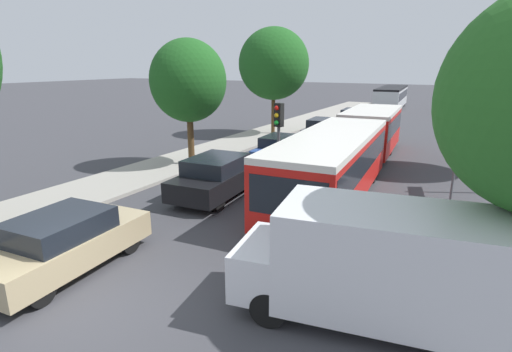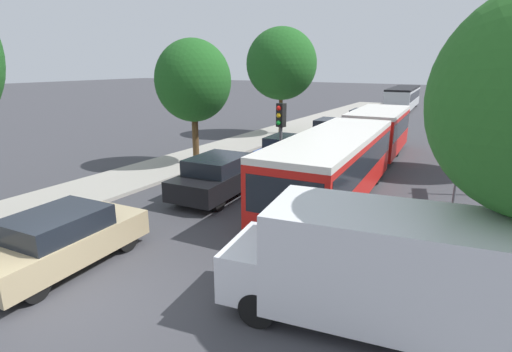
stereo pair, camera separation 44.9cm
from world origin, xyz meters
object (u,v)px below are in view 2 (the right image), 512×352
object	(u,v)px
city_bus_rear	(403,97)
white_van	(367,264)
queued_car_silver	(363,119)
tree_left_mid	(194,83)
direction_sign_post	(502,129)
tree_left_far	(281,64)
queued_car_blue	(285,149)
traffic_light	(281,127)
queued_car_tan	(62,239)
queued_car_graphite	(330,130)
no_entry_sign	(459,160)
queued_car_black	(219,176)
articulated_bus	(356,146)

from	to	relation	value
city_bus_rear	white_van	bearing A→B (deg)	-174.20
queued_car_silver	white_van	size ratio (longest dim) A/B	0.85
tree_left_mid	queued_car_silver	bearing A→B (deg)	76.33
direction_sign_post	tree_left_far	xyz separation A→B (m)	(-13.05, 7.88, 2.28)
queued_car_blue	traffic_light	world-z (taller)	traffic_light
queued_car_tan	traffic_light	size ratio (longest dim) A/B	1.25
queued_car_blue	queued_car_graphite	size ratio (longest dim) A/B	0.95
white_van	tree_left_mid	xyz separation A→B (m)	(-10.50, 8.09, 2.74)
city_bus_rear	queued_car_blue	bearing A→B (deg)	175.53
traffic_light	no_entry_sign	distance (m)	6.30
city_bus_rear	queued_car_tan	bearing A→B (deg)	175.77
queued_car_black	direction_sign_post	xyz separation A→B (m)	(8.94, 5.23, 1.77)
traffic_light	tree_left_far	size ratio (longest dim) A/B	0.47
articulated_bus	queued_car_blue	distance (m)	3.96
tree_left_far	queued_car_black	bearing A→B (deg)	-72.59
city_bus_rear	tree_left_mid	bearing A→B (deg)	169.35
queued_car_black	white_van	xyz separation A→B (m)	(6.89, -4.92, 0.46)
queued_car_black	tree_left_mid	world-z (taller)	tree_left_mid
queued_car_black	traffic_light	world-z (taller)	traffic_light
tree_left_far	queued_car_tan	bearing A→B (deg)	-78.38
queued_car_black	queued_car_blue	distance (m)	5.97
articulated_bus	queued_car_black	distance (m)	6.35
city_bus_rear	queued_car_graphite	xyz separation A→B (m)	(-0.25, -21.86, -0.65)
queued_car_graphite	queued_car_blue	bearing A→B (deg)	176.87
traffic_light	queued_car_silver	bearing A→B (deg)	-162.73
queued_car_black	tree_left_far	distance (m)	14.33
queued_car_blue	no_entry_sign	xyz separation A→B (m)	(8.02, -3.66, 1.18)
queued_car_tan	white_van	xyz separation A→B (m)	(6.98, 1.54, 0.51)
articulated_bus	tree_left_far	size ratio (longest dim) A/B	2.30
articulated_bus	queued_car_silver	size ratio (longest dim) A/B	3.72
queued_car_blue	tree_left_mid	xyz separation A→B (m)	(-3.41, -2.80, 3.29)
queued_car_graphite	tree_left_far	size ratio (longest dim) A/B	0.59
articulated_bus	tree_left_far	world-z (taller)	tree_left_far
white_van	direction_sign_post	distance (m)	10.44
queued_car_silver	queued_car_black	bearing A→B (deg)	175.56
articulated_bus	direction_sign_post	bearing A→B (deg)	86.81
queued_car_blue	queued_car_graphite	distance (m)	6.70
tree_left_mid	tree_left_far	xyz separation A→B (m)	(-0.51, 9.94, 0.85)
articulated_bus	queued_car_silver	bearing A→B (deg)	-169.39
tree_left_mid	city_bus_rear	bearing A→B (deg)	83.52
tree_left_far	traffic_light	bearing A→B (deg)	-63.04
white_van	direction_sign_post	world-z (taller)	direction_sign_post
white_van	no_entry_sign	size ratio (longest dim) A/B	1.86
queued_car_graphite	no_entry_sign	bearing A→B (deg)	-145.87
city_bus_rear	queued_car_black	world-z (taller)	city_bus_rear
queued_car_blue	white_van	xyz separation A→B (m)	(7.09, -10.89, 0.54)
no_entry_sign	direction_sign_post	distance (m)	3.20
articulated_bus	no_entry_sign	xyz separation A→B (m)	(4.20, -2.86, 0.46)
articulated_bus	queued_car_blue	xyz separation A→B (m)	(-3.81, 0.80, -0.72)
tree_left_mid	white_van	bearing A→B (deg)	-37.62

